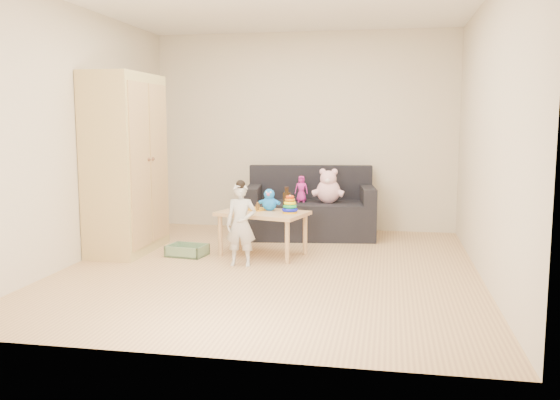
% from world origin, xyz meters
% --- Properties ---
extents(room, '(4.50, 4.50, 4.50)m').
position_xyz_m(room, '(0.00, 0.00, 1.30)').
color(room, tan).
rests_on(room, ground).
extents(wardrobe, '(0.54, 1.09, 1.95)m').
position_xyz_m(wardrobe, '(-1.72, 0.49, 0.98)').
color(wardrobe, tan).
rests_on(wardrobe, ground).
extents(sofa, '(1.66, 0.98, 0.44)m').
position_xyz_m(sofa, '(0.17, 1.66, 0.22)').
color(sofa, black).
rests_on(sofa, ground).
extents(play_table, '(1.03, 0.79, 0.48)m').
position_xyz_m(play_table, '(-0.19, 0.55, 0.24)').
color(play_table, tan).
rests_on(play_table, ground).
extents(storage_bin, '(0.44, 0.35, 0.12)m').
position_xyz_m(storage_bin, '(-0.99, 0.38, 0.06)').
color(storage_bin, '#688A64').
rests_on(storage_bin, ground).
extents(toddler, '(0.31, 0.22, 0.82)m').
position_xyz_m(toddler, '(-0.31, 0.06, 0.41)').
color(toddler, beige).
rests_on(toddler, ground).
extents(pink_bear, '(0.34, 0.31, 0.36)m').
position_xyz_m(pink_bear, '(0.40, 1.62, 0.62)').
color(pink_bear, '#FFBBCA').
rests_on(pink_bear, sofa).
extents(doll, '(0.17, 0.12, 0.32)m').
position_xyz_m(doll, '(0.06, 1.63, 0.60)').
color(doll, '#D3279E').
rests_on(doll, sofa).
extents(ring_stacker, '(0.17, 0.17, 0.19)m').
position_xyz_m(ring_stacker, '(0.11, 0.50, 0.55)').
color(ring_stacker, '#F2AD0C').
rests_on(ring_stacker, play_table).
extents(brown_bottle, '(0.09, 0.09, 0.26)m').
position_xyz_m(brown_bottle, '(0.04, 0.70, 0.59)').
color(brown_bottle, black).
rests_on(brown_bottle, play_table).
extents(blue_plush, '(0.25, 0.24, 0.24)m').
position_xyz_m(blue_plush, '(-0.14, 0.65, 0.60)').
color(blue_plush, '#1C85FF').
rests_on(blue_plush, play_table).
extents(wooden_figure, '(0.05, 0.04, 0.10)m').
position_xyz_m(wooden_figure, '(-0.25, 0.56, 0.53)').
color(wooden_figure, brown).
rests_on(wooden_figure, play_table).
extents(yellow_book, '(0.25, 0.25, 0.01)m').
position_xyz_m(yellow_book, '(-0.28, 0.67, 0.49)').
color(yellow_book, '#F8A21A').
rests_on(yellow_book, play_table).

